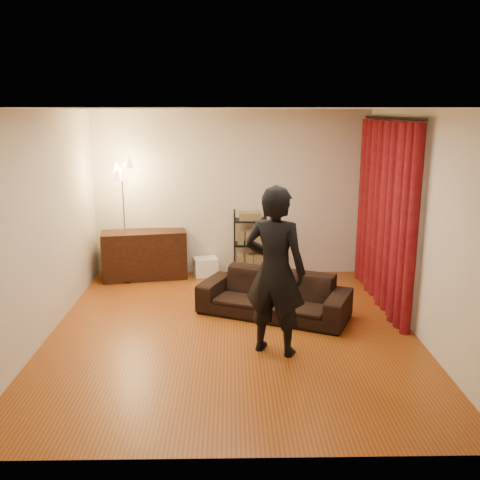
{
  "coord_description": "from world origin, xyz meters",
  "views": [
    {
      "loc": [
        -0.02,
        -6.2,
        2.68
      ],
      "look_at": [
        0.1,
        0.3,
        1.1
      ],
      "focal_mm": 40.0,
      "sensor_mm": 36.0,
      "label": 1
    }
  ],
  "objects_px": {
    "media_cabinet": "(145,255)",
    "storage_boxes": "(206,267)",
    "person": "(275,271)",
    "floor_lamp": "(124,223)",
    "sofa": "(274,295)",
    "wire_shelf": "(250,244)"
  },
  "relations": [
    {
      "from": "media_cabinet",
      "to": "wire_shelf",
      "type": "relative_size",
      "value": 1.22
    },
    {
      "from": "floor_lamp",
      "to": "storage_boxes",
      "type": "bearing_deg",
      "value": 11.6
    },
    {
      "from": "storage_boxes",
      "to": "wire_shelf",
      "type": "height_order",
      "value": "wire_shelf"
    },
    {
      "from": "media_cabinet",
      "to": "storage_boxes",
      "type": "xyz_separation_m",
      "value": [
        0.99,
        0.08,
        -0.24
      ]
    },
    {
      "from": "person",
      "to": "storage_boxes",
      "type": "height_order",
      "value": "person"
    },
    {
      "from": "sofa",
      "to": "floor_lamp",
      "type": "bearing_deg",
      "value": 169.89
    },
    {
      "from": "media_cabinet",
      "to": "floor_lamp",
      "type": "height_order",
      "value": "floor_lamp"
    },
    {
      "from": "person",
      "to": "wire_shelf",
      "type": "distance_m",
      "value": 2.88
    },
    {
      "from": "person",
      "to": "floor_lamp",
      "type": "height_order",
      "value": "floor_lamp"
    },
    {
      "from": "storage_boxes",
      "to": "wire_shelf",
      "type": "xyz_separation_m",
      "value": [
        0.73,
        -0.03,
        0.39
      ]
    },
    {
      "from": "wire_shelf",
      "to": "floor_lamp",
      "type": "xyz_separation_m",
      "value": [
        -1.99,
        -0.22,
        0.41
      ]
    },
    {
      "from": "media_cabinet",
      "to": "storage_boxes",
      "type": "bearing_deg",
      "value": -5.54
    },
    {
      "from": "sofa",
      "to": "media_cabinet",
      "type": "height_order",
      "value": "media_cabinet"
    },
    {
      "from": "wire_shelf",
      "to": "person",
      "type": "bearing_deg",
      "value": -84.58
    },
    {
      "from": "person",
      "to": "storage_boxes",
      "type": "relative_size",
      "value": 5.1
    },
    {
      "from": "storage_boxes",
      "to": "media_cabinet",
      "type": "bearing_deg",
      "value": -175.08
    },
    {
      "from": "media_cabinet",
      "to": "floor_lamp",
      "type": "xyz_separation_m",
      "value": [
        -0.27,
        -0.17,
        0.57
      ]
    },
    {
      "from": "person",
      "to": "wire_shelf",
      "type": "xyz_separation_m",
      "value": [
        -0.17,
        2.85,
        -0.41
      ]
    },
    {
      "from": "person",
      "to": "storage_boxes",
      "type": "xyz_separation_m",
      "value": [
        -0.9,
        2.88,
        -0.8
      ]
    },
    {
      "from": "storage_boxes",
      "to": "floor_lamp",
      "type": "distance_m",
      "value": 1.52
    },
    {
      "from": "media_cabinet",
      "to": "wire_shelf",
      "type": "height_order",
      "value": "wire_shelf"
    },
    {
      "from": "sofa",
      "to": "wire_shelf",
      "type": "bearing_deg",
      "value": 122.4
    }
  ]
}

